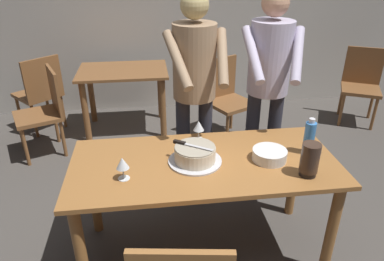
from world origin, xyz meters
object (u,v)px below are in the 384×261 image
at_px(plate_stack, 269,155).
at_px(background_chair_0, 361,83).
at_px(cake_on_platter, 195,155).
at_px(wine_glass_far, 199,126).
at_px(person_cutting_cake, 195,82).
at_px(wine_glass_near, 122,164).
at_px(background_chair_3, 44,109).
at_px(hurricane_lamp, 310,160).
at_px(background_table, 124,83).
at_px(person_standing_beside, 268,77).
at_px(background_chair_2, 40,91).
at_px(cake_knife, 185,144).
at_px(main_dining_table, 204,176).
at_px(water_bottle, 309,137).
at_px(background_chair_1, 226,96).

height_order(plate_stack, background_chair_0, background_chair_0).
xyz_separation_m(cake_on_platter, wine_glass_far, (0.07, 0.30, 0.05)).
bearing_deg(background_chair_0, person_cutting_cake, -148.82).
xyz_separation_m(plate_stack, wine_glass_near, (-0.92, -0.10, 0.07)).
relative_size(cake_on_platter, background_chair_3, 0.38).
relative_size(cake_on_platter, plate_stack, 1.55).
bearing_deg(wine_glass_far, background_chair_3, 136.55).
bearing_deg(hurricane_lamp, person_cutting_cake, 124.26).
bearing_deg(background_table, wine_glass_far, -71.21).
distance_m(person_cutting_cake, background_table, 1.68).
distance_m(plate_stack, background_table, 2.35).
relative_size(background_chair_0, background_chair_3, 1.00).
distance_m(person_cutting_cake, person_standing_beside, 0.58).
bearing_deg(wine_glass_far, background_chair_2, 129.89).
height_order(plate_stack, background_table, plate_stack).
distance_m(cake_on_platter, cake_knife, 0.10).
height_order(main_dining_table, background_chair_2, background_chair_2).
bearing_deg(person_standing_beside, person_cutting_cake, -177.02).
bearing_deg(plate_stack, wine_glass_far, 141.21).
bearing_deg(wine_glass_near, wine_glass_far, 40.09).
bearing_deg(cake_on_platter, background_chair_3, 129.38).
bearing_deg(water_bottle, person_cutting_cake, 139.09).
bearing_deg(main_dining_table, plate_stack, -4.77).
bearing_deg(background_chair_3, background_chair_0, 5.33).
xyz_separation_m(water_bottle, background_chair_0, (1.58, 1.95, -0.37)).
xyz_separation_m(cake_knife, background_chair_3, (-1.27, 1.59, -0.37)).
bearing_deg(person_standing_beside, cake_on_platter, -136.06).
relative_size(water_bottle, person_standing_beside, 0.15).
relative_size(wine_glass_far, background_chair_2, 0.16).
relative_size(wine_glass_far, background_chair_1, 0.16).
relative_size(cake_on_platter, background_table, 0.34).
bearing_deg(plate_stack, person_standing_beside, 74.67).
bearing_deg(main_dining_table, background_chair_2, 125.75).
distance_m(wine_glass_far, water_bottle, 0.74).
xyz_separation_m(wine_glass_far, background_chair_3, (-1.40, 1.33, -0.36)).
bearing_deg(wine_glass_near, plate_stack, 6.08).
bearing_deg(main_dining_table, wine_glass_far, 88.77).
distance_m(water_bottle, background_chair_3, 2.66).
bearing_deg(background_chair_2, background_chair_3, -72.61).
height_order(person_standing_beside, background_chair_0, person_standing_beside).
bearing_deg(water_bottle, hurricane_lamp, -112.86).
height_order(cake_knife, background_chair_3, background_chair_3).
relative_size(hurricane_lamp, background_chair_0, 0.23).
relative_size(cake_knife, background_chair_2, 0.26).
relative_size(water_bottle, background_chair_1, 0.28).
xyz_separation_m(main_dining_table, person_standing_beside, (0.60, 0.63, 0.44)).
bearing_deg(background_chair_3, background_table, 29.82).
xyz_separation_m(wine_glass_far, background_chair_1, (0.53, 1.44, -0.36)).
height_order(cake_knife, background_chair_0, background_chair_0).
height_order(hurricane_lamp, background_chair_3, hurricane_lamp).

